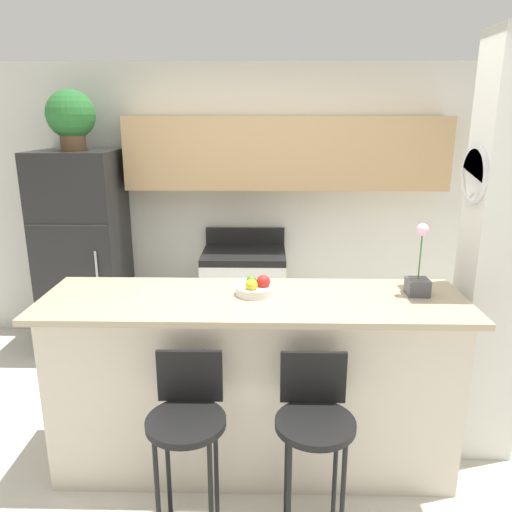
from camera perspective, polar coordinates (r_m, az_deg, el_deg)
The scene contains 12 objects.
ground_plane at distance 3.40m, azimuth -0.27°, elevation -22.25°, with size 14.00×14.00×0.00m, color beige.
wall_back at distance 4.63m, azimuth 1.49°, elevation 8.11°, with size 5.60×0.38×2.55m.
pillar_right at distance 3.27m, azimuth 25.79°, elevation -0.18°, with size 0.38×0.33×2.55m.
counter_bar at distance 3.09m, azimuth -0.28°, elevation -14.21°, with size 2.44×0.71×1.09m.
refrigerator at distance 4.73m, azimuth -19.05°, elevation 0.34°, with size 0.70×0.68×1.81m.
stove_range at distance 4.63m, azimuth -1.36°, elevation -4.88°, with size 0.74×0.60×1.07m.
bar_stool_left at distance 2.61m, azimuth -7.86°, elevation -18.09°, with size 0.39×0.39×0.96m.
bar_stool_right at distance 2.59m, azimuth 6.69°, elevation -18.31°, with size 0.39×0.39×0.96m.
potted_plant_on_fridge at distance 4.58m, azimuth -20.40°, elevation 14.70°, with size 0.40×0.40×0.50m.
orchid_vase at distance 3.02m, azimuth 18.07°, elevation -2.19°, with size 0.12×0.12×0.42m.
fruit_bowl at distance 2.90m, azimuth -0.06°, elevation -3.66°, with size 0.22×0.22×0.12m.
trash_bin at distance 4.60m, azimuth -12.49°, elevation -9.07°, with size 0.28×0.28×0.38m.
Camera 1 is at (0.07, -2.67, 2.09)m, focal length 35.00 mm.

